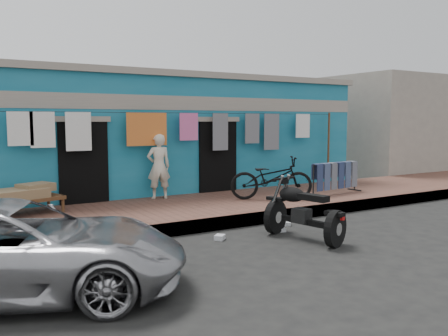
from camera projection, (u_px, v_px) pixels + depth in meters
ground at (284, 245)px, 8.08m from camera, size 80.00×80.00×0.00m
sidewalk at (201, 210)px, 10.62m from camera, size 28.00×3.00×0.25m
curb at (236, 221)px, 9.39m from camera, size 28.00×0.10×0.25m
building at (136, 135)px, 13.87m from camera, size 12.20×5.20×3.36m
neighbor_right at (390, 126)px, 19.50m from camera, size 6.00×5.00×3.80m
clothesline at (177, 133)px, 11.54m from camera, size 10.06×0.06×2.10m
car at (11, 248)px, 5.66m from camera, size 4.68×3.42×1.20m
seated_person at (159, 166)px, 11.30m from camera, size 0.60×0.45×1.55m
bicycle at (271, 173)px, 11.20m from camera, size 2.01×1.52×1.24m
motorcycle at (304, 210)px, 8.38m from camera, size 1.23×1.90×1.08m
charpoy at (20, 201)px, 9.32m from camera, size 2.13×1.71×0.57m
jeans_rack at (335, 177)px, 12.18m from camera, size 1.78×0.71×0.82m
litter_a at (220, 237)px, 8.43m from camera, size 0.25×0.25×0.09m
litter_b at (288, 224)px, 9.56m from camera, size 0.18×0.19×0.08m
litter_c at (281, 230)px, 9.06m from camera, size 0.17×0.20×0.07m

